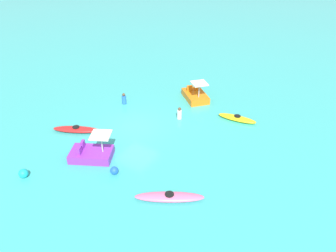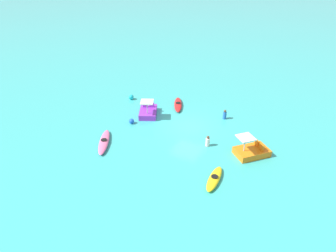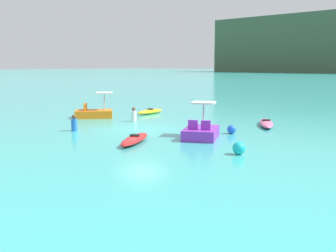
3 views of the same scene
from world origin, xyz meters
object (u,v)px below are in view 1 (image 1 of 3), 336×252
Objects in this scene: kayak_red at (76,129)px; pedal_boat_orange at (195,95)px; pedal_boat_purple at (92,153)px; person_near_shore at (179,114)px; kayak_pink at (169,197)px; person_by_kayaks at (124,99)px; kayak_yellow at (237,118)px; buoy_cyan at (23,173)px; buoy_blue at (114,170)px.

pedal_boat_orange reaches higher than kayak_red.
person_near_shore is at bearing 163.04° from pedal_boat_purple.
kayak_pink is 1.20× the size of pedal_boat_orange.
person_by_kayaks is (-6.83, -8.29, 0.22)m from kayak_pink.
pedal_boat_purple is (-0.49, -5.63, 0.17)m from kayak_pink.
pedal_boat_purple is 3.21× the size of person_near_shore.
kayak_red is 7.05m from person_near_shore.
kayak_yellow is at bearing -179.49° from kayak_pink.
kayak_yellow is 4.21m from pedal_boat_orange.
person_by_kayaks reaches higher than buoy_cyan.
person_near_shore is 1.00× the size of person_by_kayaks.
kayak_yellow is at bearing 105.21° from person_by_kayaks.
person_by_kayaks is (2.23, -8.21, 0.22)m from kayak_yellow.
person_near_shore is at bearing 93.65° from person_by_kayaks.
person_by_kayaks is (3.56, -4.21, 0.05)m from pedal_boat_orange.
buoy_cyan is at bearing -54.66° from buoy_blue.
kayak_pink is at bearing 85.04° from pedal_boat_purple.
kayak_yellow is 13.97m from buoy_cyan.
pedal_boat_purple is at bearing 22.71° from person_by_kayaks.
person_by_kayaks is (0.30, -4.68, 0.00)m from person_near_shore.
pedal_boat_orange is 3.29m from person_near_shore.
pedal_boat_orange is at bearing -158.59° from kayak_pink.
buoy_blue is (2.00, 4.92, 0.06)m from kayak_red.
kayak_yellow is 5.36× the size of buoy_cyan.
kayak_red and kayak_yellow have the same top height.
person_near_shore is (-9.87, 3.95, 0.13)m from buoy_cyan.
kayak_red is at bearing -103.67° from kayak_pink.
kayak_pink is at bearing 0.51° from kayak_yellow.
pedal_boat_orange reaches higher than person_by_kayaks.
person_by_kayaks reaches higher than kayak_pink.
pedal_boat_orange is 10.33m from buoy_blue.
kayak_red is 6.10× the size of buoy_cyan.
kayak_yellow is 8.51m from person_by_kayaks.
person_near_shore is (-7.13, -3.61, 0.22)m from kayak_pink.
kayak_pink is 9.06m from kayak_yellow.
buoy_cyan reaches higher than kayak_yellow.
kayak_red is 10.95m from kayak_yellow.
pedal_boat_purple is at bearing -94.96° from kayak_pink.
buoy_blue reaches higher than kayak_pink.
person_by_kayaks reaches higher than kayak_red.
kayak_yellow is (-9.06, -0.08, 0.00)m from kayak_pink.
pedal_boat_purple is at bearing 149.18° from buoy_cyan.
kayak_yellow is 0.98× the size of pedal_boat_orange.
pedal_boat_orange is at bearing -177.32° from buoy_blue.
pedal_boat_orange is at bearing 165.13° from buoy_cyan.
pedal_boat_purple is 10.02m from pedal_boat_orange.
pedal_boat_purple and pedal_boat_orange have the same top height.
buoy_blue is (-0.07, -3.59, 0.06)m from kayak_pink.
pedal_boat_orange is at bearing 151.94° from kayak_red.
kayak_red is 6.85× the size of buoy_blue.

